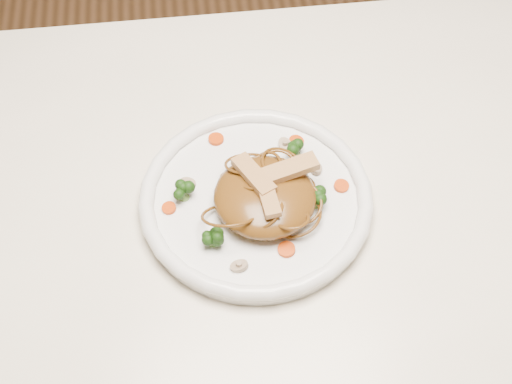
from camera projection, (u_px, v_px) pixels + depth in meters
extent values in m
cube|color=white|center=(288.00, 221.00, 0.92)|extent=(1.20, 0.80, 0.04)
cylinder|color=white|center=(256.00, 202.00, 0.91)|extent=(0.37, 0.37, 0.02)
ellipsoid|color=#5A3611|center=(265.00, 196.00, 0.88)|extent=(0.15, 0.15, 0.04)
cube|color=tan|center=(289.00, 169.00, 0.87)|extent=(0.08, 0.04, 0.01)
cube|color=tan|center=(254.00, 175.00, 0.87)|extent=(0.05, 0.07, 0.01)
cube|color=tan|center=(268.00, 196.00, 0.85)|extent=(0.03, 0.06, 0.01)
cylinder|color=#BF4307|center=(296.00, 142.00, 0.96)|extent=(0.03, 0.03, 0.00)
cylinder|color=#BF4307|center=(169.00, 208.00, 0.89)|extent=(0.02, 0.02, 0.00)
cylinder|color=#BF4307|center=(341.00, 186.00, 0.91)|extent=(0.02, 0.02, 0.00)
cylinder|color=#BF4307|center=(216.00, 139.00, 0.96)|extent=(0.02, 0.02, 0.00)
cylinder|color=#BF4307|center=(286.00, 249.00, 0.85)|extent=(0.02, 0.02, 0.00)
cylinder|color=tan|center=(239.00, 266.00, 0.84)|extent=(0.02, 0.02, 0.01)
cylinder|color=tan|center=(316.00, 168.00, 0.93)|extent=(0.02, 0.02, 0.01)
cylinder|color=tan|center=(188.00, 183.00, 0.91)|extent=(0.03, 0.03, 0.01)
cylinder|color=tan|center=(285.00, 145.00, 0.95)|extent=(0.03, 0.03, 0.01)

